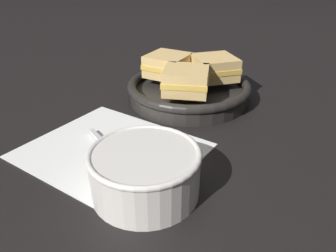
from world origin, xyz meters
The scene contains 8 objects.
ground_plane centered at (0.00, 0.00, 0.00)m, with size 4.00×4.00×0.00m, color black.
napkin centered at (-0.03, -0.04, 0.00)m, with size 0.28×0.24×0.00m.
soup_bowl centered at (0.08, -0.08, 0.04)m, with size 0.14×0.14×0.06m.
spoon centered at (0.02, -0.07, 0.01)m, with size 0.17×0.07×0.01m.
skillet centered at (-0.05, 0.20, 0.02)m, with size 0.26×0.26×0.04m.
sandwich_near_left centered at (-0.02, 0.25, 0.06)m, with size 0.12×0.12×0.05m.
sandwich_near_right centered at (-0.11, 0.20, 0.06)m, with size 0.10×0.10×0.05m.
sandwich_far_left centered at (-0.02, 0.15, 0.06)m, with size 0.12×0.12×0.05m.
Camera 1 is at (0.32, -0.33, 0.28)m, focal length 35.00 mm.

